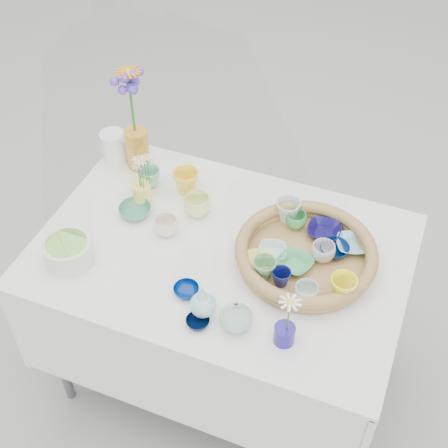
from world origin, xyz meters
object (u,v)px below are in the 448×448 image
at_px(tall_vase_yellow, 137,149).
at_px(bud_vase_seafoam, 236,315).
at_px(wicker_tray, 306,254).
at_px(display_table, 222,370).

bearing_deg(tall_vase_yellow, bud_vase_seafoam, -42.68).
height_order(bud_vase_seafoam, tall_vase_yellow, tall_vase_yellow).
distance_m(wicker_tray, bud_vase_seafoam, 0.35).
bearing_deg(tall_vase_yellow, display_table, -32.54).
distance_m(display_table, wicker_tray, 0.85).
distance_m(bud_vase_seafoam, tall_vase_yellow, 0.85).
bearing_deg(tall_vase_yellow, wicker_tray, -18.41).
height_order(wicker_tray, tall_vase_yellow, tall_vase_yellow).
height_order(display_table, tall_vase_yellow, tall_vase_yellow).
distance_m(display_table, tall_vase_yellow, 1.01).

